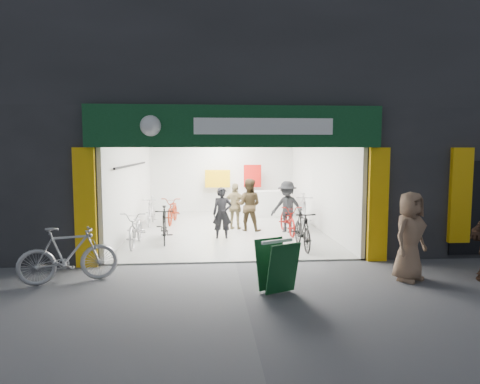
{
  "coord_description": "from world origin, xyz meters",
  "views": [
    {
      "loc": [
        -0.63,
        -9.43,
        2.55
      ],
      "look_at": [
        0.22,
        1.5,
        1.46
      ],
      "focal_mm": 32.0,
      "sensor_mm": 36.0,
      "label": 1
    }
  ],
  "objects": [
    {
      "name": "bike_left_front",
      "position": [
        -2.5,
        1.91,
        0.48
      ],
      "size": [
        0.64,
        1.83,
        0.96
      ],
      "primitive_type": "imported",
      "rotation": [
        0.0,
        0.0,
        -0.0
      ],
      "color": "#A9A9AE",
      "rests_on": "ground"
    },
    {
      "name": "customer_b",
      "position": [
        0.66,
        3.7,
        0.83
      ],
      "size": [
        0.95,
        0.82,
        1.66
      ],
      "primitive_type": "imported",
      "rotation": [
        0.0,
        0.0,
        2.86
      ],
      "color": "#3A2D1A",
      "rests_on": "ground"
    },
    {
      "name": "bike_left_midback",
      "position": [
        -1.8,
        5.28,
        0.47
      ],
      "size": [
        0.74,
        1.84,
        0.95
      ],
      "primitive_type": "imported",
      "rotation": [
        0.0,
        0.0,
        -0.06
      ],
      "color": "maroon",
      "rests_on": "ground"
    },
    {
      "name": "customer_a",
      "position": [
        -0.2,
        2.56,
        0.75
      ],
      "size": [
        0.55,
        0.36,
        1.5
      ],
      "primitive_type": "imported",
      "rotation": [
        0.0,
        0.0,
        -0.01
      ],
      "color": "black",
      "rests_on": "ground"
    },
    {
      "name": "pedestrian_near",
      "position": [
        3.3,
        -1.53,
        0.87
      ],
      "size": [
        1.02,
        0.93,
        1.74
      ],
      "primitive_type": "imported",
      "rotation": [
        0.0,
        0.0,
        0.59
      ],
      "color": "#80614A",
      "rests_on": "ground"
    },
    {
      "name": "sandwich_board",
      "position": [
        0.6,
        -2.05,
        0.51
      ],
      "size": [
        0.8,
        0.8,
        0.93
      ],
      "rotation": [
        0.0,
        0.0,
        0.42
      ],
      "color": "#10421E",
      "rests_on": "ground"
    },
    {
      "name": "bike_right_mid",
      "position": [
        1.8,
        3.17,
        0.45
      ],
      "size": [
        0.69,
        1.75,
        0.9
      ],
      "primitive_type": "imported",
      "rotation": [
        0.0,
        0.0,
        0.06
      ],
      "color": "maroon",
      "rests_on": "ground"
    },
    {
      "name": "customer_c",
      "position": [
        1.8,
        3.3,
        0.8
      ],
      "size": [
        1.19,
        1.07,
        1.6
      ],
      "primitive_type": "imported",
      "rotation": [
        0.0,
        0.0,
        -0.59
      ],
      "color": "black",
      "rests_on": "ground"
    },
    {
      "name": "ground",
      "position": [
        0.0,
        0.0,
        0.0
      ],
      "size": [
        60.0,
        60.0,
        0.0
      ],
      "primitive_type": "plane",
      "color": "#56565B",
      "rests_on": "ground"
    },
    {
      "name": "parked_bike",
      "position": [
        -3.29,
        -1.17,
        0.55
      ],
      "size": [
        1.9,
        1.04,
        1.1
      ],
      "primitive_type": "imported",
      "rotation": [
        0.0,
        0.0,
        1.88
      ],
      "color": "#A5A6AA",
      "rests_on": "ground"
    },
    {
      "name": "bike_right_front",
      "position": [
        1.8,
        1.19,
        0.52
      ],
      "size": [
        0.49,
        1.72,
        1.03
      ],
      "primitive_type": "imported",
      "rotation": [
        0.0,
        0.0,
        -0.0
      ],
      "color": "black",
      "rests_on": "ground"
    },
    {
      "name": "customer_d",
      "position": [
        0.27,
        3.91,
        0.75
      ],
      "size": [
        0.95,
        0.62,
        1.5
      ],
      "primitive_type": "imported",
      "rotation": [
        0.0,
        0.0,
        2.83
      ],
      "color": "#897850",
      "rests_on": "ground"
    },
    {
      "name": "bike_left_midfront",
      "position": [
        -1.8,
        2.26,
        0.5
      ],
      "size": [
        0.62,
        1.7,
        1.0
      ],
      "primitive_type": "imported",
      "rotation": [
        0.0,
        0.0,
        0.09
      ],
      "color": "black",
      "rests_on": "ground"
    },
    {
      "name": "building",
      "position": [
        0.91,
        4.99,
        4.31
      ],
      "size": [
        17.0,
        10.27,
        8.0
      ],
      "color": "#232326",
      "rests_on": "ground"
    },
    {
      "name": "bike_left_back",
      "position": [
        -2.5,
        4.99,
        0.49
      ],
      "size": [
        0.47,
        1.65,
        0.99
      ],
      "primitive_type": "imported",
      "rotation": [
        0.0,
        0.0,
        -0.01
      ],
      "color": "#B2B3B7",
      "rests_on": "ground"
    },
    {
      "name": "bike_right_back",
      "position": [
        2.5,
        4.13,
        0.57
      ],
      "size": [
        0.83,
        1.94,
        1.13
      ],
      "primitive_type": "imported",
      "rotation": [
        0.0,
        0.0,
        -0.17
      ],
      "color": "#A5A5A9",
      "rests_on": "ground"
    }
  ]
}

